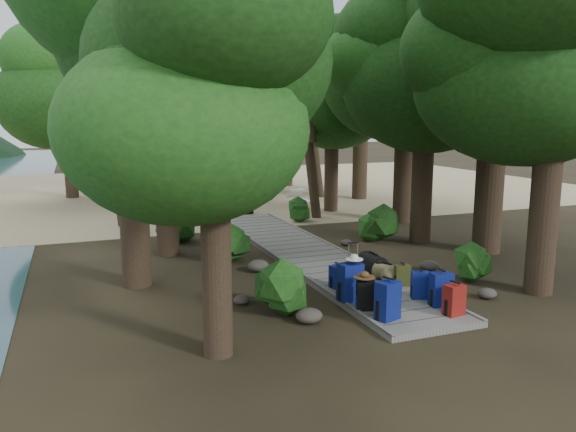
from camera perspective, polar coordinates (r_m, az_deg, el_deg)
name	(u,v)px	position (r m, az deg, el deg)	size (l,w,h in m)	color
ground	(322,265)	(14.45, 3.52, -4.99)	(120.00, 120.00, 0.00)	#332A19
sand_beach	(194,189)	(29.50, -9.49, 2.70)	(40.00, 22.00, 0.02)	tan
boardwalk	(307,254)	(15.32, 1.97, -3.86)	(2.00, 12.00, 0.12)	slate
backpack_left_a	(388,298)	(10.41, 10.11, -8.24)	(0.42, 0.29, 0.79)	navy
backpack_left_b	(366,293)	(10.88, 7.88, -7.80)	(0.34, 0.24, 0.63)	black
backpack_left_c	(350,280)	(11.32, 6.33, -6.48)	(0.46, 0.33, 0.85)	navy
backpack_left_d	(339,275)	(12.19, 5.16, -6.00)	(0.35, 0.25, 0.54)	navy
backpack_right_a	(454,298)	(10.94, 16.54, -8.01)	(0.36, 0.25, 0.64)	maroon
backpack_right_b	(441,288)	(11.36, 15.28, -7.03)	(0.41, 0.28, 0.73)	navy
backpack_right_c	(420,284)	(11.74, 13.28, -6.70)	(0.35, 0.25, 0.61)	navy
backpack_right_d	(402,274)	(12.53, 11.53, -5.80)	(0.33, 0.24, 0.50)	#3B4319
duffel_right_khaki	(387,272)	(12.86, 9.98, -5.64)	(0.37, 0.56, 0.37)	olive
duffel_right_black	(373,264)	(13.35, 8.67, -4.81)	(0.46, 0.73, 0.46)	black
suitcase_on_boardwalk	(353,278)	(11.81, 6.57, -6.31)	(0.41, 0.23, 0.64)	black
lone_suitcase_on_sand	(247,205)	(21.73, -4.22, 1.16)	(0.46, 0.26, 0.72)	black
hat_brown	(364,274)	(10.77, 7.78, -5.88)	(0.41, 0.41, 0.12)	#51351E
hat_white	(354,257)	(11.20, 6.75, -4.11)	(0.35, 0.35, 0.12)	silver
kayak	(146,203)	(24.11, -14.19, 1.32)	(0.76, 3.48, 0.35)	#BC3010
sun_lounger	(302,198)	(23.76, 1.46, 1.86)	(0.64, 1.97, 0.64)	silver
tree_right_a	(554,93)	(12.84, 25.39, 11.26)	(5.08, 5.08, 8.46)	black
tree_right_b	(498,51)	(16.37, 20.56, 15.39)	(6.09, 6.09, 10.88)	black
tree_right_c	(426,91)	(17.15, 13.84, 12.21)	(5.17, 5.17, 8.94)	black
tree_right_d	(407,82)	(20.29, 11.98, 13.20)	(5.37, 5.37, 9.84)	black
tree_right_e	(332,111)	(22.23, 4.50, 10.56)	(4.37, 4.37, 7.87)	black
tree_right_f	(362,92)	(25.75, 7.48, 12.39)	(5.38, 5.38, 9.61)	black
tree_left_a	(214,144)	(8.54, -7.56, 7.31)	(4.03, 4.03, 6.72)	black
tree_left_b	(127,75)	(12.68, -16.01, 13.62)	(5.13, 5.13, 9.24)	black
tree_left_c	(162,95)	(15.39, -12.65, 11.94)	(4.96, 4.96, 8.63)	black
tree_back_a	(160,88)	(27.97, -12.83, 12.57)	(5.85, 5.85, 10.12)	black
tree_back_b	(225,96)	(29.11, -6.44, 11.99)	(5.30, 5.30, 9.46)	black
tree_back_c	(287,111)	(30.37, -0.05, 10.64)	(4.47, 4.47, 8.04)	black
tree_back_d	(67,108)	(27.72, -21.58, 10.17)	(4.93, 4.93, 8.22)	black
palm_right_a	(318,104)	(21.00, 3.05, 11.33)	(4.93, 4.93, 8.41)	#183C11
palm_right_b	(319,112)	(26.26, 3.21, 10.54)	(4.09, 4.09, 7.90)	#183C11
palm_right_c	(265,129)	(26.70, -2.37, 8.86)	(3.98, 3.98, 6.33)	#183C11
palm_left_a	(110,124)	(19.78, -17.64, 8.90)	(4.40, 4.40, 7.00)	#183C11
rock_left_a	(309,316)	(10.50, 2.16, -10.09)	(0.50, 0.45, 0.28)	#4C473F
rock_left_b	(242,300)	(11.53, -4.74, -8.48)	(0.34, 0.31, 0.19)	#4C473F
rock_left_c	(258,266)	(13.82, -3.06, -5.07)	(0.53, 0.48, 0.29)	#4C473F
rock_left_d	(210,240)	(16.99, -7.93, -2.45)	(0.33, 0.30, 0.18)	#4C473F
rock_right_a	(487,293)	(12.54, 19.58, -7.42)	(0.40, 0.36, 0.22)	#4C473F
rock_right_b	(429,266)	(14.31, 14.15, -4.91)	(0.46, 0.41, 0.25)	#4C473F
rock_right_c	(346,243)	(16.60, 5.94, -2.70)	(0.33, 0.30, 0.18)	#4C473F
shrub_left_a	(290,288)	(10.83, 0.16, -7.35)	(1.14, 1.14, 1.03)	#174514
shrub_left_b	(232,245)	(14.74, -5.71, -2.92)	(0.99, 0.99, 0.90)	#174514
shrub_left_c	(173,222)	(17.30, -11.59, -0.64)	(1.31, 1.31, 1.18)	#174514
shrub_right_a	(473,266)	(13.50, 18.27, -4.86)	(0.88, 0.88, 0.79)	#174514
shrub_right_b	(379,225)	(17.19, 9.20, -0.88)	(1.15, 1.15, 1.04)	#174514
shrub_right_c	(300,210)	(20.29, 1.24, 0.63)	(0.92, 0.92, 0.83)	#174514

